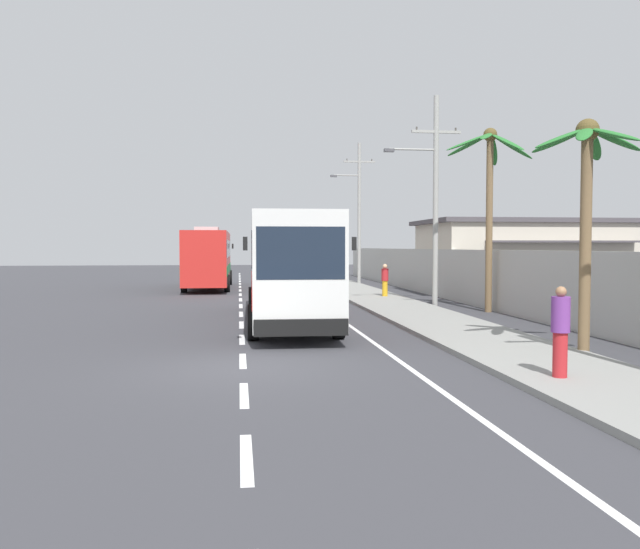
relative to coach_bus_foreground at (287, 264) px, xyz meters
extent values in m
plane|color=#3A3A3F|center=(-1.64, -8.49, -2.06)|extent=(160.00, 160.00, 0.00)
cube|color=gray|center=(5.16, 1.51, -1.99)|extent=(3.20, 90.00, 0.14)
cube|color=white|center=(-1.64, -14.57, -2.06)|extent=(0.16, 2.00, 0.01)
cube|color=white|center=(-1.64, -11.09, -2.06)|extent=(0.16, 2.00, 0.01)
cube|color=white|center=(-1.64, -7.61, -2.06)|extent=(0.16, 2.00, 0.01)
cube|color=white|center=(-1.64, -4.13, -2.06)|extent=(0.16, 2.00, 0.01)
cube|color=white|center=(-1.64, -0.65, -2.06)|extent=(0.16, 2.00, 0.01)
cube|color=white|center=(-1.64, 2.83, -2.06)|extent=(0.16, 2.00, 0.01)
cube|color=white|center=(-1.64, 6.31, -2.06)|extent=(0.16, 2.00, 0.01)
cube|color=white|center=(-1.64, 9.79, -2.06)|extent=(0.16, 2.00, 0.01)
cube|color=white|center=(-1.64, 13.27, -2.06)|extent=(0.16, 2.00, 0.01)
cube|color=white|center=(-1.64, 16.75, -2.06)|extent=(0.16, 2.00, 0.01)
cube|color=white|center=(-1.64, 20.22, -2.06)|extent=(0.16, 2.00, 0.01)
cube|color=white|center=(-1.64, 23.70, -2.06)|extent=(0.16, 2.00, 0.01)
cube|color=white|center=(-1.64, 27.18, -2.06)|extent=(0.16, 2.00, 0.01)
cube|color=white|center=(-1.64, 30.66, -2.06)|extent=(0.16, 2.00, 0.01)
cube|color=white|center=(-1.64, 34.14, -2.06)|extent=(0.16, 2.00, 0.01)
cube|color=white|center=(-1.64, 37.62, -2.06)|extent=(0.16, 2.00, 0.01)
cube|color=white|center=(-1.64, 41.10, -2.06)|extent=(0.16, 2.00, 0.01)
cube|color=white|center=(2.03, 6.51, -2.06)|extent=(0.14, 70.00, 0.01)
cube|color=#B2B2AD|center=(8.96, 5.51, -0.78)|extent=(0.24, 60.00, 2.56)
cube|color=silver|center=(0.00, -0.03, -0.02)|extent=(2.76, 12.30, 3.30)
cube|color=#192333|center=(0.00, 0.17, 0.55)|extent=(2.77, 11.32, 1.06)
cube|color=#192333|center=(-0.12, -6.11, 0.47)|extent=(2.33, 0.14, 1.39)
cube|color=red|center=(0.00, -0.03, -0.77)|extent=(2.79, 12.05, 0.59)
cube|color=black|center=(-0.12, -6.20, -1.47)|extent=(2.48, 0.21, 0.44)
cube|color=#B7B7B7|center=(0.03, 1.50, 1.77)|extent=(1.44, 2.72, 0.28)
cube|color=black|center=(1.33, -5.93, 0.72)|extent=(0.12, 0.08, 0.36)
cube|color=black|center=(-1.56, -5.87, 0.72)|extent=(0.12, 0.08, 0.36)
cylinder|color=black|center=(1.16, -4.34, -1.54)|extent=(0.34, 1.05, 1.04)
cylinder|color=black|center=(-1.32, -4.29, -1.54)|extent=(0.34, 1.05, 1.04)
cylinder|color=black|center=(1.31, 3.62, -1.54)|extent=(0.34, 1.05, 1.04)
cylinder|color=black|center=(-1.17, 3.67, -1.54)|extent=(0.34, 1.05, 1.04)
cube|color=red|center=(-3.65, 18.75, -0.06)|extent=(2.64, 11.23, 3.23)
cube|color=#192333|center=(-3.65, 18.55, 0.51)|extent=(2.66, 10.33, 1.03)
cube|color=#192333|center=(-3.62, 24.32, 0.43)|extent=(2.37, 0.11, 1.36)
cube|color=#1E843D|center=(-3.65, 18.75, -0.79)|extent=(2.67, 11.00, 0.58)
cube|color=black|center=(-3.62, 24.41, -1.47)|extent=(2.52, 0.17, 0.44)
cube|color=#B7B7B7|center=(-3.66, 17.35, 1.70)|extent=(1.43, 2.47, 0.28)
cube|color=black|center=(-5.09, 24.11, 0.67)|extent=(0.12, 0.08, 0.36)
cube|color=black|center=(-2.15, 24.10, 0.67)|extent=(0.12, 0.08, 0.36)
cylinder|color=black|center=(-4.89, 22.68, -1.54)|extent=(0.33, 1.04, 1.04)
cylinder|color=black|center=(-2.37, 22.67, -1.54)|extent=(0.33, 1.04, 1.04)
cylinder|color=black|center=(-4.93, 15.39, -1.54)|extent=(0.33, 1.04, 1.04)
cylinder|color=black|center=(-2.41, 15.38, -1.54)|extent=(0.33, 1.04, 1.04)
cylinder|color=black|center=(2.70, 8.04, -1.76)|extent=(0.12, 0.60, 0.60)
cylinder|color=black|center=(2.74, 9.40, -1.76)|extent=(0.14, 0.60, 0.60)
cube|color=red|center=(2.72, 8.67, -1.54)|extent=(0.27, 1.11, 0.36)
cube|color=black|center=(2.73, 8.97, -1.34)|extent=(0.26, 0.61, 0.12)
cylinder|color=gray|center=(2.71, 8.16, -1.46)|extent=(0.07, 0.32, 0.67)
cylinder|color=black|center=(2.71, 8.26, -1.02)|extent=(0.56, 0.06, 0.04)
sphere|color=#EAEACC|center=(2.71, 8.14, -1.16)|extent=(0.14, 0.14, 0.14)
cylinder|color=#2D7A47|center=(2.73, 8.92, -1.05)|extent=(0.32, 0.32, 0.59)
sphere|color=red|center=(2.73, 8.92, -0.62)|extent=(0.26, 0.26, 0.26)
cylinder|color=red|center=(4.52, -10.95, -1.48)|extent=(0.28, 0.28, 0.89)
cylinder|color=#75388E|center=(4.52, -10.95, -0.69)|extent=(0.36, 0.36, 0.70)
sphere|color=#9E704C|center=(4.52, -10.95, -0.24)|extent=(0.21, 0.21, 0.21)
cylinder|color=gold|center=(5.77, 9.44, -1.53)|extent=(0.28, 0.28, 0.80)
cylinder|color=red|center=(5.77, 9.44, -0.81)|extent=(0.36, 0.36, 0.63)
sphere|color=tan|center=(5.77, 9.44, -0.38)|extent=(0.25, 0.25, 0.25)
cylinder|color=#9E9E99|center=(7.02, 4.93, 2.64)|extent=(0.24, 0.24, 9.40)
cube|color=#9E9E99|center=(7.02, 4.93, 5.74)|extent=(2.24, 0.12, 0.12)
cylinder|color=#4C4742|center=(6.12, 4.93, 5.86)|extent=(0.08, 0.08, 0.16)
cylinder|color=#4C4742|center=(7.91, 4.93, 5.86)|extent=(0.08, 0.08, 0.16)
cylinder|color=#9E9E99|center=(5.95, 4.93, 4.94)|extent=(2.14, 0.09, 0.09)
cube|color=#4C4C51|center=(4.88, 4.93, 4.88)|extent=(0.44, 0.24, 0.14)
cylinder|color=#9E9E99|center=(6.74, 21.59, 2.92)|extent=(0.24, 0.24, 9.98)
cube|color=#9E9E99|center=(6.74, 21.59, 6.61)|extent=(2.23, 0.12, 0.12)
cylinder|color=#4C4742|center=(5.85, 21.59, 6.73)|extent=(0.08, 0.08, 0.16)
cylinder|color=#4C4742|center=(7.63, 21.59, 6.73)|extent=(0.08, 0.08, 0.16)
cylinder|color=#9E9E99|center=(5.83, 21.59, 5.64)|extent=(1.83, 0.09, 0.09)
cube|color=#4C4C51|center=(4.91, 21.59, 5.58)|extent=(0.44, 0.24, 0.14)
cylinder|color=brown|center=(8.49, 2.39, 1.54)|extent=(0.28, 0.28, 7.21)
ellipsoid|color=#28702D|center=(9.43, 2.45, 4.76)|extent=(1.95, 0.48, 1.08)
ellipsoid|color=#28702D|center=(8.92, 3.19, 4.71)|extent=(1.22, 1.83, 1.18)
ellipsoid|color=#28702D|center=(7.85, 3.15, 4.89)|extent=(1.58, 1.79, 0.83)
ellipsoid|color=#28702D|center=(7.51, 2.24, 4.87)|extent=(2.05, 0.67, 0.88)
ellipsoid|color=#28702D|center=(7.97, 1.51, 4.98)|extent=(1.37, 1.97, 0.65)
ellipsoid|color=#28702D|center=(8.80, 1.49, 4.79)|extent=(0.98, 1.97, 1.04)
sphere|color=brown|center=(8.49, 2.39, 5.20)|extent=(0.56, 0.56, 0.56)
cylinder|color=brown|center=(6.77, -7.91, 0.69)|extent=(0.28, 0.28, 5.50)
ellipsoid|color=#28702D|center=(7.48, -7.91, 3.28)|extent=(1.46, 0.37, 0.64)
ellipsoid|color=#28702D|center=(7.22, -7.38, 3.23)|extent=(1.20, 1.32, 0.74)
ellipsoid|color=#28702D|center=(6.33, -7.33, 3.32)|extent=(1.19, 1.40, 0.56)
ellipsoid|color=#28702D|center=(6.06, -7.97, 3.28)|extent=(1.49, 0.49, 0.64)
ellipsoid|color=#28702D|center=(6.36, -8.49, 3.29)|extent=(1.14, 1.40, 0.62)
ellipsoid|color=#28702D|center=(7.03, -8.57, 3.29)|extent=(0.88, 1.50, 0.62)
sphere|color=brown|center=(6.77, -7.91, 3.49)|extent=(0.56, 0.56, 0.56)
cube|color=beige|center=(14.67, 11.39, -0.09)|extent=(11.63, 6.58, 3.95)
cube|color=#4C474C|center=(14.67, 11.39, 2.01)|extent=(12.32, 6.98, 0.24)
cube|color=#4C474C|center=(14.67, 7.75, 0.90)|extent=(8.14, 0.80, 0.10)
camera|label=1|loc=(-1.73, -22.62, 0.64)|focal=35.66mm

